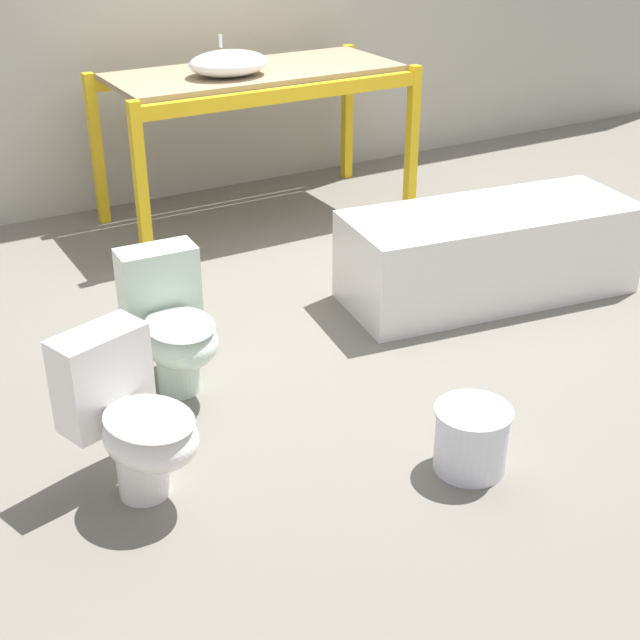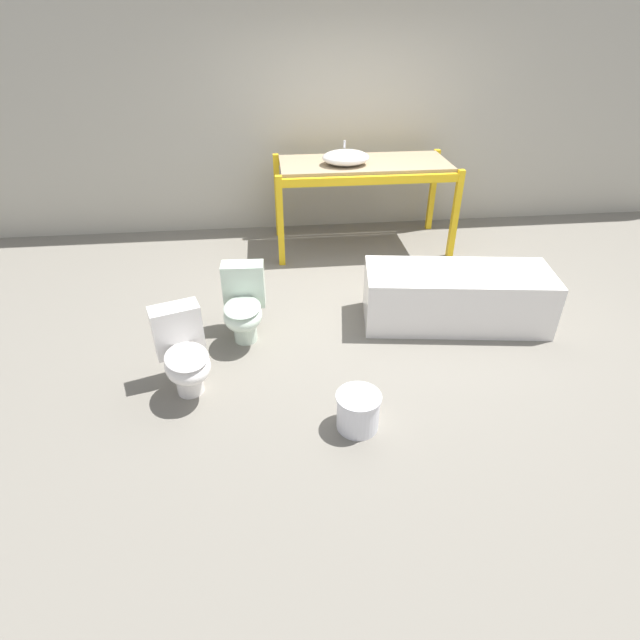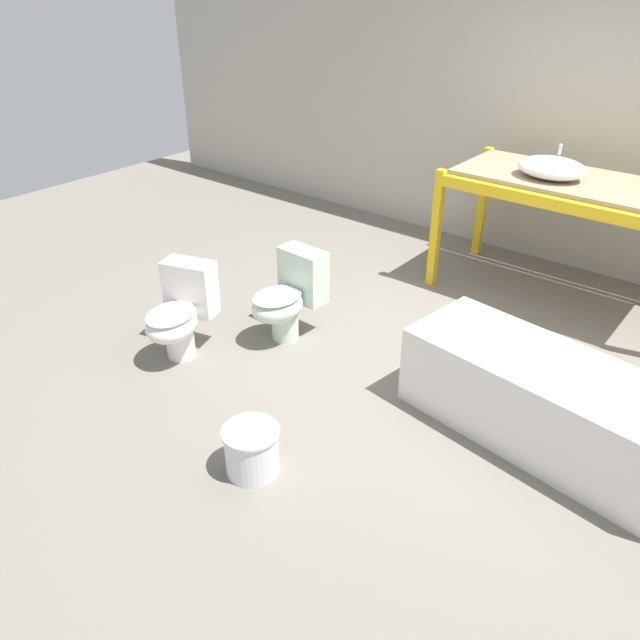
% 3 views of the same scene
% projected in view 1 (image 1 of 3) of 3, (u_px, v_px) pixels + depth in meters
% --- Properties ---
extents(ground_plane, '(12.00, 12.00, 0.00)m').
position_uv_depth(ground_plane, '(342.00, 293.00, 5.25)').
color(ground_plane, slate).
extents(shelving_rack, '(2.08, 0.94, 1.03)m').
position_uv_depth(shelving_rack, '(255.00, 90.00, 6.00)').
color(shelving_rack, yellow).
rests_on(shelving_rack, ground_plane).
extents(sink_basin, '(0.53, 0.41, 0.24)m').
position_uv_depth(sink_basin, '(229.00, 63.00, 5.72)').
color(sink_basin, white).
rests_on(sink_basin, shelving_rack).
extents(bathtub_main, '(1.76, 0.87, 0.53)m').
position_uv_depth(bathtub_main, '(490.00, 246.00, 5.11)').
color(bathtub_main, white).
rests_on(bathtub_main, ground_plane).
extents(toilet_near, '(0.38, 0.60, 0.66)m').
position_uv_depth(toilet_near, '(172.00, 323.00, 4.17)').
color(toilet_near, silver).
rests_on(toilet_near, ground_plane).
extents(toilet_far, '(0.52, 0.66, 0.66)m').
position_uv_depth(toilet_far, '(131.00, 417.00, 3.46)').
color(toilet_far, white).
rests_on(toilet_far, ground_plane).
extents(bucket_white, '(0.32, 0.32, 0.29)m').
position_uv_depth(bucket_white, '(471.00, 437.00, 3.67)').
color(bucket_white, silver).
rests_on(bucket_white, ground_plane).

